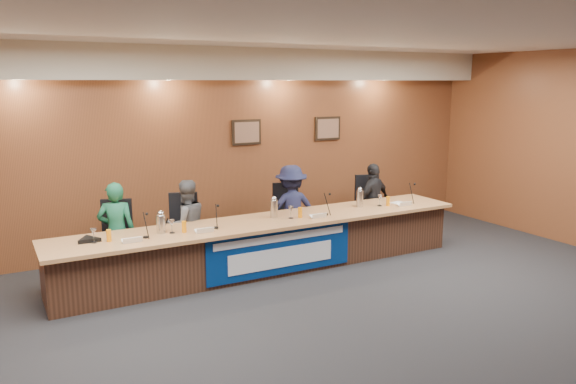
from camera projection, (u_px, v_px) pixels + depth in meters
name	position (u px, v px, depth m)	size (l,w,h in m)	color
floor	(367.00, 333.00, 6.08)	(10.00, 10.00, 0.00)	black
ceiling	(376.00, 27.00, 5.46)	(10.00, 8.00, 0.04)	silver
wall_back	(224.00, 148.00, 9.21)	(10.00, 0.04, 3.20)	brown
soffit	(228.00, 64.00, 8.74)	(10.00, 0.50, 0.50)	beige
dais_body	(268.00, 246.00, 8.08)	(6.00, 0.80, 0.70)	#3F2417
dais_top	(269.00, 222.00, 7.96)	(6.10, 0.95, 0.05)	#B47B4A
banner	(281.00, 252.00, 7.72)	(2.20, 0.02, 0.65)	navy
banner_text_upper	(282.00, 238.00, 7.67)	(2.00, 0.01, 0.10)	silver
banner_text_lower	(282.00, 257.00, 7.72)	(1.60, 0.01, 0.28)	silver
wall_photo_left	(246.00, 132.00, 9.33)	(0.52, 0.04, 0.42)	black
wall_photo_right	(327.00, 128.00, 10.08)	(0.52, 0.04, 0.42)	black
panelist_a	(117.00, 232.00, 7.57)	(0.50, 0.33, 1.37)	#175A3D
panelist_b	(186.00, 225.00, 8.04)	(0.64, 0.50, 1.32)	#505155
panelist_c	(291.00, 209.00, 8.84)	(0.91, 0.52, 1.40)	#161A39
panelist_d	(373.00, 201.00, 9.61)	(0.77, 0.32, 1.32)	black
office_chair_a	(116.00, 245.00, 7.70)	(0.48, 0.48, 0.08)	black
office_chair_b	(184.00, 235.00, 8.16)	(0.48, 0.48, 0.08)	black
office_chair_c	(288.00, 221.00, 8.97)	(0.48, 0.48, 0.08)	black
office_chair_d	(369.00, 211.00, 9.73)	(0.48, 0.48, 0.08)	black
nameplate_a	(133.00, 240.00, 6.81)	(0.24, 0.06, 0.09)	white
microphone_a	(146.00, 237.00, 7.04)	(0.07, 0.07, 0.02)	black
juice_glass_a	(109.00, 236.00, 6.87)	(0.06, 0.06, 0.15)	orange
water_glass_a	(94.00, 236.00, 6.81)	(0.08, 0.08, 0.18)	silver
nameplate_b	(205.00, 230.00, 7.26)	(0.24, 0.06, 0.09)	white
microphone_b	(216.00, 228.00, 7.50)	(0.07, 0.07, 0.02)	black
juice_glass_b	(184.00, 227.00, 7.29)	(0.06, 0.06, 0.15)	orange
water_glass_b	(172.00, 226.00, 7.24)	(0.08, 0.08, 0.18)	silver
nameplate_c	(319.00, 215.00, 8.04)	(0.24, 0.06, 0.09)	white
microphone_c	(326.00, 214.00, 8.25)	(0.07, 0.07, 0.02)	black
juice_glass_c	(300.00, 212.00, 8.08)	(0.06, 0.06, 0.15)	orange
water_glass_c	(291.00, 212.00, 8.02)	(0.08, 0.08, 0.18)	silver
nameplate_d	(405.00, 203.00, 8.83)	(0.24, 0.06, 0.09)	white
microphone_d	(410.00, 203.00, 9.04)	(0.07, 0.07, 0.02)	black
juice_glass_d	(388.00, 201.00, 8.84)	(0.06, 0.06, 0.15)	orange
water_glass_d	(380.00, 200.00, 8.83)	(0.08, 0.08, 0.18)	silver
carafe_left	(161.00, 224.00, 7.24)	(0.12, 0.12, 0.24)	silver
carafe_mid	(274.00, 209.00, 8.08)	(0.11, 0.11, 0.25)	silver
carafe_right	(360.00, 199.00, 8.77)	(0.11, 0.11, 0.26)	silver
speakerphone	(89.00, 240.00, 6.88)	(0.32, 0.32, 0.05)	black
paper_stack	(401.00, 203.00, 9.02)	(0.22, 0.30, 0.01)	white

